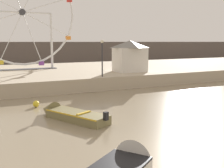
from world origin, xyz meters
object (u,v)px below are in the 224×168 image
(mooring_buoy_orange, at_px, (36,104))
(promenade_lamp_far, at_px, (102,52))
(ferris_wheel_white_frame, at_px, (22,14))
(carnival_booth_white_ticket, at_px, (130,55))
(motorboat_olive_wood, at_px, (67,114))

(mooring_buoy_orange, bearing_deg, promenade_lamp_far, 32.79)
(ferris_wheel_white_frame, bearing_deg, carnival_booth_white_ticket, -37.19)
(ferris_wheel_white_frame, xyz_separation_m, promenade_lamp_far, (5.38, -10.04, -4.05))
(carnival_booth_white_ticket, distance_m, promenade_lamp_far, 5.17)
(motorboat_olive_wood, relative_size, mooring_buoy_orange, 11.44)
(promenade_lamp_far, bearing_deg, motorboat_olive_wood, -126.00)
(ferris_wheel_white_frame, distance_m, promenade_lamp_far, 12.09)
(ferris_wheel_white_frame, distance_m, mooring_buoy_orange, 16.42)
(mooring_buoy_orange, bearing_deg, motorboat_olive_wood, -74.48)
(ferris_wheel_white_frame, height_order, carnival_booth_white_ticket, ferris_wheel_white_frame)
(promenade_lamp_far, distance_m, mooring_buoy_orange, 9.03)
(carnival_booth_white_ticket, bearing_deg, promenade_lamp_far, -146.47)
(promenade_lamp_far, bearing_deg, mooring_buoy_orange, -147.21)
(motorboat_olive_wood, height_order, carnival_booth_white_ticket, carnival_booth_white_ticket)
(carnival_booth_white_ticket, xyz_separation_m, mooring_buoy_orange, (-11.52, -7.14, -2.74))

